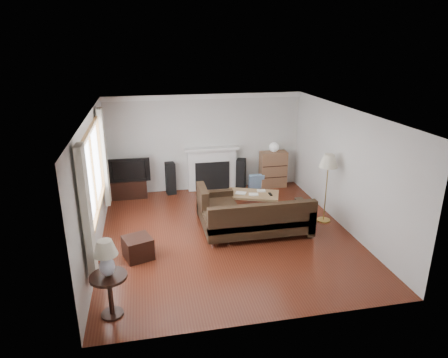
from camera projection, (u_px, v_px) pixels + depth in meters
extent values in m
cube|color=#532012|center=(227.00, 234.00, 8.18)|extent=(5.10, 5.60, 0.04)
cube|color=white|center=(227.00, 113.00, 7.35)|extent=(5.10, 5.60, 0.04)
cube|color=silver|center=(205.00, 143.00, 10.31)|extent=(5.00, 0.04, 2.50)
cube|color=silver|center=(270.00, 244.00, 5.22)|extent=(5.00, 0.04, 2.50)
cube|color=silver|center=(94.00, 186.00, 7.30)|extent=(0.04, 5.50, 2.50)
cube|color=silver|center=(345.00, 169.00, 8.23)|extent=(0.04, 5.50, 2.50)
cube|color=olive|center=(93.00, 173.00, 7.02)|extent=(0.12, 2.74, 1.54)
cube|color=beige|center=(87.00, 216.00, 5.67)|extent=(0.10, 0.35, 2.10)
cube|color=beige|center=(104.00, 158.00, 8.49)|extent=(0.10, 0.35, 2.10)
cube|color=white|center=(212.00, 169.00, 10.46)|extent=(1.40, 0.26, 1.15)
cube|color=black|center=(128.00, 189.00, 10.04)|extent=(0.91, 0.41, 0.46)
imported|color=black|center=(129.00, 169.00, 9.87)|extent=(1.02, 0.13, 0.59)
cube|color=black|center=(171.00, 178.00, 10.22)|extent=(0.26, 0.30, 0.82)
cube|color=black|center=(241.00, 174.00, 10.57)|extent=(0.32, 0.34, 0.81)
cube|color=brown|center=(273.00, 169.00, 10.70)|extent=(0.71, 0.34, 0.97)
sphere|color=white|center=(274.00, 147.00, 10.49)|extent=(0.25, 0.25, 0.25)
cube|color=black|center=(258.00, 218.00, 8.04)|extent=(2.35, 1.71, 0.76)
cube|color=olive|center=(252.00, 202.00, 9.18)|extent=(1.32, 1.01, 0.46)
cube|color=black|center=(138.00, 248.00, 7.25)|extent=(0.60, 0.60, 0.40)
cube|color=#B18D3D|center=(326.00, 188.00, 8.54)|extent=(0.47, 0.47, 1.52)
cube|color=black|center=(110.00, 295.00, 5.69)|extent=(0.53, 0.53, 0.66)
cube|color=silver|center=(106.00, 259.00, 5.49)|extent=(0.33, 0.33, 0.54)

